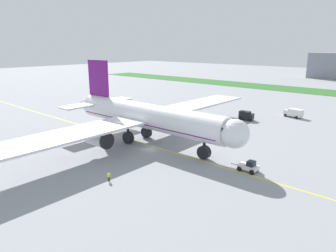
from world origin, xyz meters
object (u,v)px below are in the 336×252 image
(airliner_foreground, at_px, (145,116))
(service_truck_fuel_bowser, at_px, (246,115))
(pushback_tug, at_px, (249,166))
(service_truck_baggage_loader, at_px, (294,113))
(ground_crew_wingwalker_port, at_px, (109,176))

(airliner_foreground, distance_m, service_truck_fuel_bowser, 38.57)
(pushback_tug, height_order, service_truck_fuel_bowser, service_truck_fuel_bowser)
(airliner_foreground, height_order, service_truck_fuel_bowser, airliner_foreground)
(pushback_tug, distance_m, service_truck_fuel_bowser, 42.26)
(service_truck_baggage_loader, bearing_deg, airliner_foreground, -107.96)
(airliner_foreground, bearing_deg, service_truck_baggage_loader, 72.04)
(airliner_foreground, relative_size, pushback_tug, 15.50)
(pushback_tug, xyz_separation_m, ground_crew_wingwalker_port, (-16.06, -20.33, 0.04))
(pushback_tug, relative_size, ground_crew_wingwalker_port, 3.30)
(pushback_tug, height_order, service_truck_baggage_loader, service_truck_baggage_loader)
(airliner_foreground, height_order, ground_crew_wingwalker_port, airliner_foreground)
(pushback_tug, bearing_deg, service_truck_fuel_bowser, 118.65)
(pushback_tug, relative_size, service_truck_fuel_bowser, 1.17)
(service_truck_fuel_bowser, bearing_deg, service_truck_baggage_loader, 55.54)
(service_truck_baggage_loader, distance_m, service_truck_fuel_bowser, 17.15)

